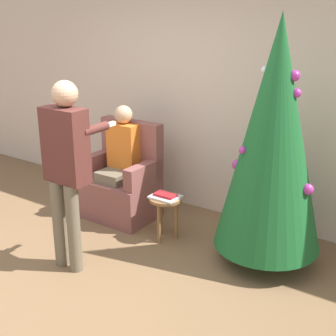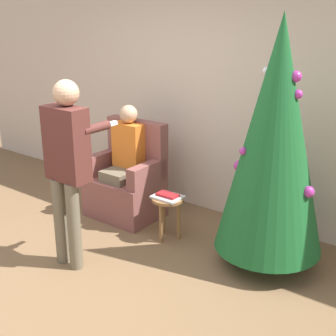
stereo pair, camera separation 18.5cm
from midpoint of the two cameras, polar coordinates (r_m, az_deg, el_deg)
The scene contains 9 objects.
ground_plane at distance 4.25m, azimuth -14.74°, elevation -14.20°, with size 14.00×14.00×0.00m, color brown.
wall_back at distance 5.35m, azimuth 2.28°, elevation 8.97°, with size 8.00×0.06×2.70m.
christmas_tree at distance 4.14m, azimuth 11.51°, elevation 3.76°, with size 0.97×0.97×2.27m.
armchair at distance 5.35m, azimuth -6.53°, elevation -1.95°, with size 0.79×0.60×1.09m.
person_seated at distance 5.22m, azimuth -6.88°, elevation 1.26°, with size 0.36×0.46×1.28m.
person_standing at distance 4.17m, azimuth -13.55°, elevation 0.94°, with size 0.43×0.57×1.71m.
side_stool at distance 4.78m, azimuth -1.45°, elevation -4.68°, with size 0.33×0.33×0.46m.
laptop at distance 4.74m, azimuth -1.46°, elevation -3.54°, with size 0.29×0.23×0.02m.
book at distance 4.73m, azimuth -1.46°, elevation -3.30°, with size 0.22×0.12×0.02m.
Camera 1 is at (2.73, -2.29, 2.29)m, focal length 50.00 mm.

